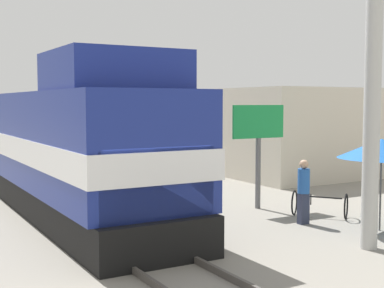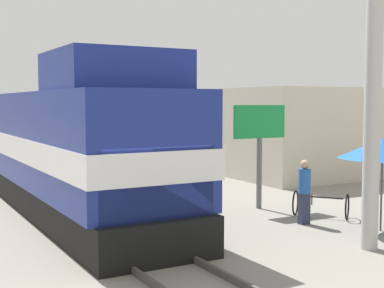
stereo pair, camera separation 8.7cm
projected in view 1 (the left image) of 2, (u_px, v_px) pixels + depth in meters
The scene contains 10 objects.
ground_plane at pixel (137, 251), 12.33m from camera, with size 120.00×120.00×0.00m, color gray.
rail_near at pixel (107, 253), 11.97m from camera, with size 0.08×38.67×0.15m, color #4C4742.
rail_far at pixel (164, 244), 12.69m from camera, with size 0.08×38.67×0.15m, color #4C4742.
locomotive at pixel (69, 149), 16.59m from camera, with size 3.18×13.99×4.67m.
utility_pole at pixel (374, 27), 12.20m from camera, with size 1.80×0.39×10.16m.
vendor_umbrella at pixel (382, 149), 14.19m from camera, with size 2.32×2.32×2.48m.
billboard_sign at pixel (258, 130), 17.19m from camera, with size 1.98×0.12×3.36m.
person_bystander at pixel (304, 189), 15.07m from camera, with size 0.34×0.34×1.83m.
bicycle at pixel (320, 204), 16.00m from camera, with size 1.57×1.72×0.77m.
building_block_distant at pixel (300, 133), 24.72m from camera, with size 6.36×5.02×4.09m, color beige.
Camera 1 is at (-4.93, -11.13, 3.42)m, focal length 50.00 mm.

